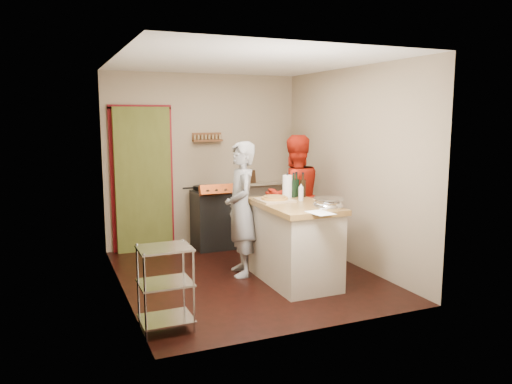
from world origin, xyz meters
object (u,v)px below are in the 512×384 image
person_stripe (241,209)px  person_red (294,197)px  stove (214,218)px  island (294,241)px  wire_shelving (165,284)px

person_stripe → person_red: 1.04m
stove → person_red: bearing=-47.5°
stove → island: 1.91m
stove → island: (0.39, -1.87, 0.05)m
wire_shelving → person_stripe: (1.24, 1.26, 0.39)m
person_red → wire_shelving: bearing=38.2°
stove → wire_shelving: stove is taller
person_red → island: bearing=63.9°
wire_shelving → island: island is taller
wire_shelving → island: 1.88m
island → person_red: person_red is taller
stove → wire_shelving: 2.94m
person_stripe → stove: bearing=-174.3°
island → person_red: 1.10m
person_stripe → person_red: person_red is taller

